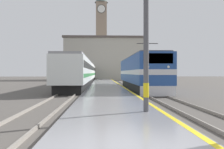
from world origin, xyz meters
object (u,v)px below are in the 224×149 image
passenger_train (84,72)px  clock_tower (101,34)px  catenary_mast (149,7)px  locomotive_train (140,73)px

passenger_train → clock_tower: (2.99, 37.82, 12.05)m
catenary_mast → clock_tower: clock_tower is taller
catenary_mast → locomotive_train: bearing=82.7°
locomotive_train → clock_tower: (-4.28, 51.88, 12.11)m
locomotive_train → catenary_mast: 18.87m
catenary_mast → clock_tower: bearing=91.5°
catenary_mast → clock_tower: 71.03m
passenger_train → catenary_mast: bearing=-81.5°
clock_tower → catenary_mast: bearing=-88.5°
locomotive_train → passenger_train: 15.83m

